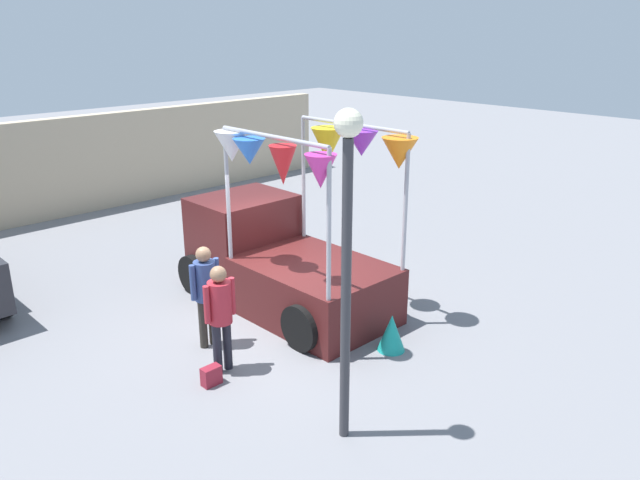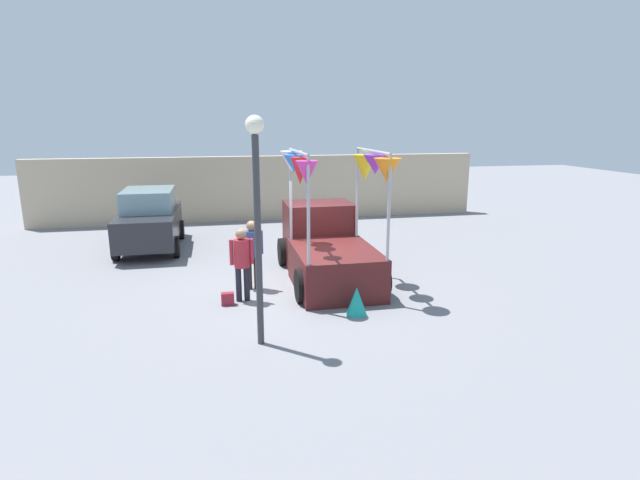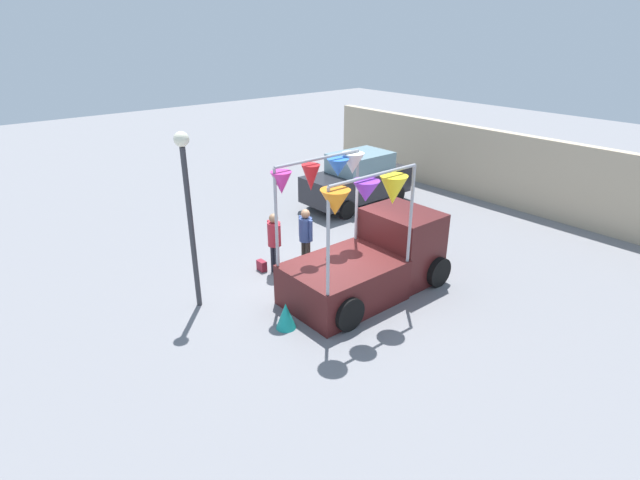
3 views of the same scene
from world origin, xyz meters
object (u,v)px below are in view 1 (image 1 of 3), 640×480
object	(u,v)px
street_lamp	(347,236)
person_customer	(220,309)
folded_kite_bundle_teal	(392,333)
vendor_truck	(278,252)
handbag	(211,376)
person_vendor	(205,287)

from	to	relation	value
street_lamp	person_customer	bearing A→B (deg)	94.62
street_lamp	folded_kite_bundle_teal	distance (m)	3.28
vendor_truck	handbag	world-z (taller)	vendor_truck
person_vendor	street_lamp	bearing A→B (deg)	-91.86
person_customer	handbag	world-z (taller)	person_customer
folded_kite_bundle_teal	street_lamp	bearing A→B (deg)	-154.79
person_customer	folded_kite_bundle_teal	bearing A→B (deg)	-30.31
street_lamp	handbag	bearing A→B (deg)	104.26
person_customer	folded_kite_bundle_teal	distance (m)	2.73
person_vendor	vendor_truck	bearing A→B (deg)	16.09
folded_kite_bundle_teal	handbag	bearing A→B (deg)	156.71
vendor_truck	person_vendor	bearing A→B (deg)	-163.91
street_lamp	folded_kite_bundle_teal	xyz separation A→B (m)	(2.09, 0.98, -2.34)
person_vendor	person_customer	bearing A→B (deg)	-109.80
person_vendor	folded_kite_bundle_teal	xyz separation A→B (m)	(1.99, -2.13, -0.71)
vendor_truck	folded_kite_bundle_teal	size ratio (longest dim) A/B	6.98
handbag	folded_kite_bundle_teal	xyz separation A→B (m)	(2.63, -1.13, 0.16)
handbag	street_lamp	xyz separation A→B (m)	(0.54, -2.11, 2.50)
vendor_truck	person_vendor	size ratio (longest dim) A/B	2.50
handbag	folded_kite_bundle_teal	world-z (taller)	folded_kite_bundle_teal
vendor_truck	person_customer	size ratio (longest dim) A/B	2.51
vendor_truck	person_vendor	distance (m)	2.02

